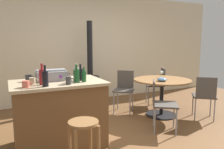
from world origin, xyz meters
name	(u,v)px	position (x,y,z in m)	size (l,w,h in m)	color
ground_plane	(136,134)	(0.00, 0.00, 0.00)	(8.80, 8.80, 0.00)	brown
back_wall	(85,48)	(0.00, 2.47, 1.35)	(8.00, 0.10, 2.70)	beige
kitchen_island	(59,113)	(-1.21, 0.15, 0.47)	(1.26, 0.85, 0.94)	brown
wooden_stool	(84,136)	(-1.13, -0.73, 0.47)	(0.33, 0.33, 0.64)	olive
dining_table	(162,88)	(0.95, 0.56, 0.58)	(1.14, 1.14, 0.75)	black
folding_chair_near	(124,88)	(0.40, 1.13, 0.52)	(0.56, 0.56, 0.88)	#47423D
folding_chair_far	(161,102)	(0.43, -0.07, 0.51)	(0.56, 0.56, 0.86)	#47423D
folding_chair_left	(205,94)	(1.53, 0.01, 0.50)	(0.56, 0.56, 0.85)	#47423D
folding_chair_right	(158,83)	(1.37, 1.24, 0.53)	(0.54, 0.54, 0.88)	#47423D
wood_stove	(90,84)	(-0.06, 1.97, 0.49)	(0.44, 0.45, 1.97)	black
toolbox	(51,75)	(-1.28, 0.26, 1.02)	(0.42, 0.26, 0.16)	gray
bottle_0	(80,74)	(-0.90, 0.08, 1.03)	(0.07, 0.07, 0.24)	black
bottle_1	(42,76)	(-1.44, 0.00, 1.05)	(0.08, 0.08, 0.27)	maroon
bottle_2	(76,73)	(-0.90, 0.28, 1.03)	(0.08, 0.08, 0.23)	#B7B2AD
bottle_3	(45,78)	(-1.42, -0.14, 1.04)	(0.08, 0.08, 0.27)	black
bottle_4	(84,76)	(-0.89, -0.04, 1.02)	(0.06, 0.06, 0.21)	#194C23
bottle_5	(76,75)	(-0.99, -0.02, 1.03)	(0.08, 0.08, 0.24)	#194C23
cup_0	(69,80)	(-1.13, -0.13, 0.99)	(0.11, 0.07, 0.10)	#383838
cup_1	(32,81)	(-1.55, 0.10, 0.98)	(0.12, 0.08, 0.08)	tan
cup_2	(29,78)	(-1.58, 0.32, 0.99)	(0.12, 0.08, 0.10)	#383838
cup_3	(65,74)	(-1.03, 0.43, 0.99)	(0.11, 0.07, 0.10)	#383838
cup_4	(26,84)	(-1.65, -0.11, 0.98)	(0.12, 0.09, 0.08)	#DB6651
wine_glass	(162,73)	(1.08, 0.74, 0.85)	(0.07, 0.07, 0.14)	silver
serving_bowl	(162,79)	(0.80, 0.38, 0.78)	(0.18, 0.18, 0.07)	#4C7099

